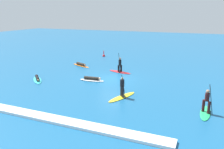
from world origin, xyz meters
TOP-DOWN VIEW (x-y plane):
  - ground_plane at (0.00, 0.00)m, footprint 120.00×120.00m
  - surfer_on_orange_board at (-6.03, 4.04)m, footprint 3.18×1.79m
  - surfer_on_green_board at (9.11, -5.17)m, footprint 0.84×2.69m
  - surfer_on_white_board at (-1.65, -1.31)m, footprint 2.60×0.95m
  - surfer_on_yellow_board at (2.77, -4.52)m, footprint 1.70×3.18m
  - surfer_on_red_board at (-0.25, 2.96)m, footprint 3.01×1.48m
  - surfer_on_teal_board at (-6.88, -3.30)m, footprint 2.59×2.58m
  - marker_buoy at (-6.01, 11.07)m, footprint 0.42×0.42m
  - wave_crest at (0.00, -10.07)m, footprint 15.57×0.90m

SIDE VIEW (x-z plane):
  - ground_plane at x=0.00m, z-range 0.00..0.00m
  - wave_crest at x=0.00m, z-range 0.00..0.18m
  - surfer_on_teal_board at x=-6.88m, z-range -0.06..0.34m
  - marker_buoy at x=-6.01m, z-range -0.36..0.66m
  - surfer_on_white_board at x=-1.65m, z-range -0.06..0.37m
  - surfer_on_orange_board at x=-6.03m, z-range -0.05..0.37m
  - surfer_on_green_board at x=9.11m, z-range -0.64..1.53m
  - surfer_on_red_board at x=-0.25m, z-range -0.73..1.63m
  - surfer_on_yellow_board at x=2.77m, z-range -0.53..1.45m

